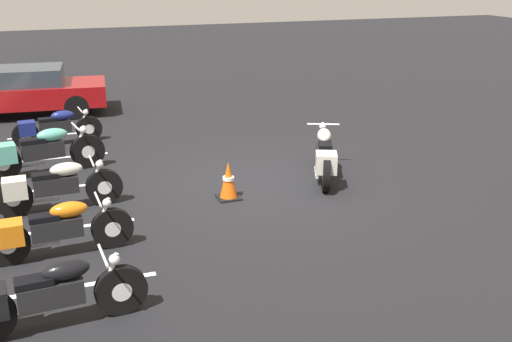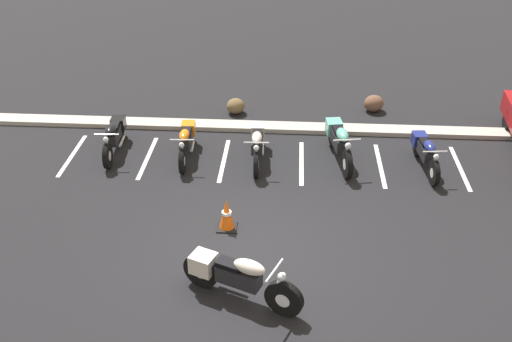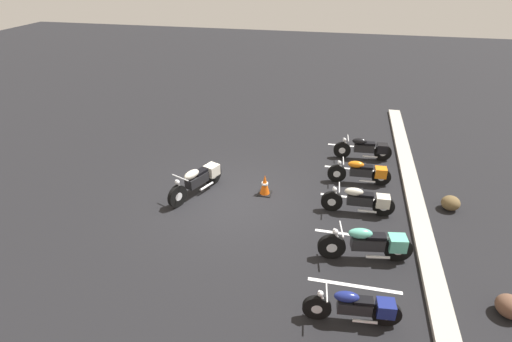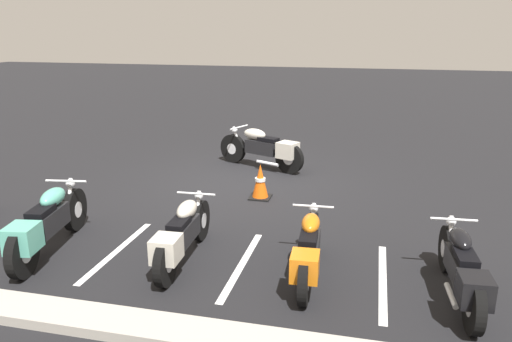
{
  "view_description": "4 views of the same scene",
  "coord_description": "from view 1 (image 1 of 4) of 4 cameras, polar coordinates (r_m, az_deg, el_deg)",
  "views": [
    {
      "loc": [
        -9.95,
        3.72,
        3.92
      ],
      "look_at": [
        -0.61,
        0.4,
        0.46
      ],
      "focal_mm": 42.0,
      "sensor_mm": 36.0,
      "label": 1
    },
    {
      "loc": [
        0.67,
        -8.94,
        7.25
      ],
      "look_at": [
        -0.03,
        1.61,
        0.95
      ],
      "focal_mm": 42.0,
      "sensor_mm": 36.0,
      "label": 2
    },
    {
      "loc": [
        9.82,
        2.93,
        6.63
      ],
      "look_at": [
        -1.1,
        0.5,
        0.48
      ],
      "focal_mm": 28.0,
      "sensor_mm": 36.0,
      "label": 3
    },
    {
      "loc": [
        -2.59,
        9.67,
        3.17
      ],
      "look_at": [
        -0.64,
        1.52,
        0.72
      ],
      "focal_mm": 35.0,
      "sensor_mm": 36.0,
      "label": 4
    }
  ],
  "objects": [
    {
      "name": "ground",
      "position": [
        11.32,
        0.88,
        -1.01
      ],
      "size": [
        60.0,
        60.0,
        0.0
      ],
      "primitive_type": "plane",
      "color": "black"
    },
    {
      "name": "motorcycle_cream_featured",
      "position": [
        11.42,
        6.52,
        1.57
      ],
      "size": [
        2.15,
        1.08,
        0.9
      ],
      "rotation": [
        0.0,
        0.0,
        -0.4
      ],
      "color": "black",
      "rests_on": "ground"
    },
    {
      "name": "parked_bike_0",
      "position": [
        7.16,
        -19.41,
        -11.13
      ],
      "size": [
        0.58,
        2.06,
        0.81
      ],
      "rotation": [
        0.0,
        0.0,
        -1.5
      ],
      "color": "black",
      "rests_on": "ground"
    },
    {
      "name": "parked_bike_1",
      "position": [
        8.8,
        -18.79,
        -5.29
      ],
      "size": [
        0.56,
        2.01,
        0.79
      ],
      "rotation": [
        0.0,
        0.0,
        -1.52
      ],
      "color": "black",
      "rests_on": "ground"
    },
    {
      "name": "parked_bike_2",
      "position": [
        10.41,
        -18.83,
        -1.39
      ],
      "size": [
        0.58,
        2.07,
        0.81
      ],
      "rotation": [
        0.0,
        0.0,
        -1.53
      ],
      "color": "black",
      "rests_on": "ground"
    },
    {
      "name": "parked_bike_3",
      "position": [
        12.28,
        -19.93,
        1.78
      ],
      "size": [
        0.75,
        2.27,
        0.9
      ],
      "rotation": [
        0.0,
        0.0,
        -1.41
      ],
      "color": "black",
      "rests_on": "ground"
    },
    {
      "name": "parked_bike_4",
      "position": [
        14.24,
        -18.78,
        3.95
      ],
      "size": [
        0.57,
        1.97,
        0.78
      ],
      "rotation": [
        0.0,
        0.0,
        -1.47
      ],
      "color": "black",
      "rests_on": "ground"
    },
    {
      "name": "car_red",
      "position": [
        17.37,
        -21.44,
        7.17
      ],
      "size": [
        2.18,
        4.44,
        1.29
      ],
      "rotation": [
        0.0,
        0.0,
        -1.66
      ],
      "color": "black",
      "rests_on": "ground"
    },
    {
      "name": "traffic_cone",
      "position": [
        10.44,
        -2.64,
        -0.97
      ],
      "size": [
        0.4,
        0.4,
        0.67
      ],
      "color": "black",
      "rests_on": "ground"
    },
    {
      "name": "stall_line_1",
      "position": [
        8.12,
        -16.94,
        -10.51
      ],
      "size": [
        0.1,
        2.1,
        0.0
      ],
      "primitive_type": "cube",
      "color": "white",
      "rests_on": "ground"
    },
    {
      "name": "stall_line_2",
      "position": [
        9.82,
        -17.61,
        -5.22
      ],
      "size": [
        0.1,
        2.1,
        0.0
      ],
      "primitive_type": "cube",
      "color": "white",
      "rests_on": "ground"
    },
    {
      "name": "stall_line_3",
      "position": [
        11.58,
        -18.07,
        -1.52
      ],
      "size": [
        0.1,
        2.1,
        0.0
      ],
      "primitive_type": "cube",
      "color": "white",
      "rests_on": "ground"
    },
    {
      "name": "stall_line_4",
      "position": [
        13.38,
        -18.41,
        1.2
      ],
      "size": [
        0.1,
        2.1,
        0.0
      ],
      "primitive_type": "cube",
      "color": "white",
      "rests_on": "ground"
    },
    {
      "name": "stall_line_5",
      "position": [
        15.19,
        -18.67,
        3.27
      ],
      "size": [
        0.1,
        2.1,
        0.0
      ],
      "primitive_type": "cube",
      "color": "white",
      "rests_on": "ground"
    }
  ]
}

